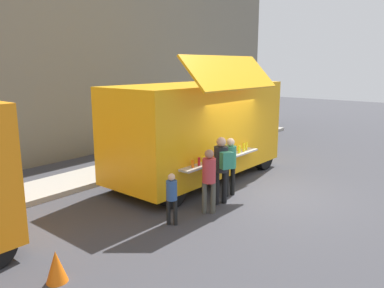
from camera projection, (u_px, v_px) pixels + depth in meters
name	position (u px, v px, depth m)	size (l,w,h in m)	color
ground_plane	(262.00, 193.00, 10.64)	(60.00, 60.00, 0.00)	#38383D
curb_strip	(37.00, 191.00, 10.54)	(28.00, 1.60, 0.15)	#9E998E
food_truck_main	(199.00, 128.00, 11.66)	(6.07, 3.29, 3.78)	#F7A714
traffic_cone_orange	(56.00, 266.00, 6.24)	(0.36, 0.36, 0.55)	orange
trash_bin	(213.00, 137.00, 16.35)	(0.60, 0.60, 0.91)	#2F6635
customer_front_ordering	(230.00, 162.00, 10.24)	(0.53, 0.34, 1.62)	black
customer_mid_with_backpack	(222.00, 164.00, 9.56)	(0.47, 0.58, 1.76)	black
customer_rear_waiting	(209.00, 176.00, 9.01)	(0.32, 0.32, 1.59)	#494940
child_near_queue	(172.00, 194.00, 8.40)	(0.24, 0.24, 1.20)	black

